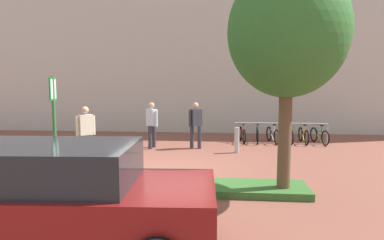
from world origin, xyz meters
name	(u,v)px	position (x,y,z in m)	size (l,w,h in m)	color
ground_plane	(165,171)	(0.00, 0.00, 0.00)	(60.00, 60.00, 0.00)	brown
building_facade	(192,32)	(0.00, 8.18, 5.00)	(28.00, 1.20, 10.00)	#B2ADA3
planter_strip	(151,186)	(-0.05, -1.64, 0.08)	(7.00, 1.10, 0.16)	#336028
tree_sidewalk	(288,33)	(2.89, -1.73, 3.45)	(2.50, 2.50, 4.85)	brown
parking_sign_post	(54,116)	(-2.29, -1.64, 1.67)	(0.08, 0.36, 2.56)	#2D7238
bike_at_sign	(58,170)	(-2.34, -1.49, 0.35)	(1.68, 0.42, 0.86)	black
bike_rack_cluster	(280,134)	(3.93, 4.93, 0.35)	(3.76, 1.61, 0.83)	#99999E
bollard_steel	(237,140)	(2.08, 2.72, 0.45)	(0.16, 0.16, 0.90)	#ADADB2
person_casual_tan	(152,122)	(-1.07, 3.32, 0.98)	(0.50, 0.52, 1.72)	#2D2D38
person_shirt_white	(86,130)	(-2.60, 0.86, 0.98)	(0.48, 0.45, 1.72)	#2D2D38
person_suited_dark	(196,122)	(0.57, 3.43, 0.98)	(0.49, 0.44, 1.72)	#2D2D38
car_maroon_wagon	(61,199)	(-0.73, -4.54, 0.76)	(4.39, 2.21, 1.54)	maroon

